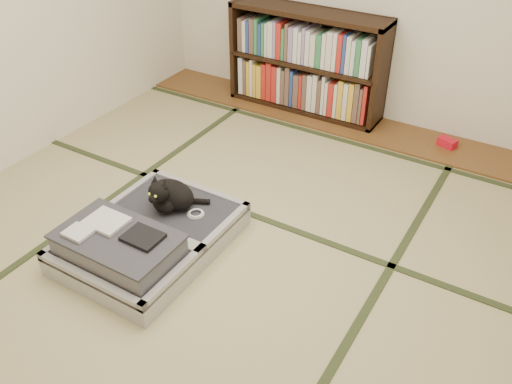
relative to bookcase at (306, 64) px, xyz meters
The scene contains 10 objects.
floor 2.17m from the bookcase, 77.53° to the right, with size 4.50×4.50×0.00m, color tan.
wood_strip 0.64m from the bookcase, ahead, with size 4.00×0.50×0.02m, color brown.
red_item 1.41m from the bookcase, ahead, with size 0.15×0.09×0.07m, color red.
room_shell 2.35m from the bookcase, 77.53° to the right, with size 4.50×4.50×4.50m.
tatami_borders 1.70m from the bookcase, 73.80° to the right, with size 4.00×4.50×0.01m.
bookcase is the anchor object (origin of this frame).
suitcase 2.37m from the bookcase, 88.14° to the right, with size 0.82×1.09×0.32m.
cat 2.07m from the bookcase, 88.42° to the right, with size 0.36×0.37×0.29m.
cable_coil 2.06m from the bookcase, 83.31° to the right, with size 0.11×0.11×0.03m.
hanger 1.99m from the bookcase, 87.58° to the right, with size 0.35×0.26×0.01m.
Camera 1 is at (1.57, -2.16, 2.30)m, focal length 38.00 mm.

